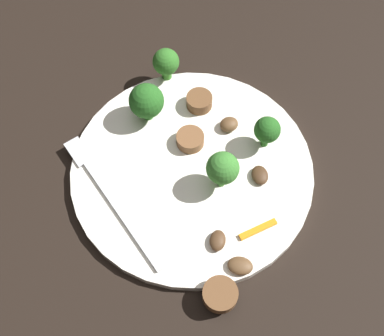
{
  "coord_description": "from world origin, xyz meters",
  "views": [
    {
      "loc": [
        -0.13,
        0.22,
        0.49
      ],
      "look_at": [
        0.0,
        0.0,
        0.01
      ],
      "focal_mm": 47.1,
      "sensor_mm": 36.0,
      "label": 1
    }
  ],
  "objects_px": {
    "plate": "(192,170)",
    "fork": "(105,191)",
    "sausage_slice_2": "(199,101)",
    "pepper_strip_1": "(258,229)",
    "mushroom_1": "(260,175)",
    "mushroom_2": "(240,266)",
    "broccoli_floret_3": "(146,101)",
    "mushroom_3": "(229,124)",
    "sausage_slice_0": "(190,139)",
    "sausage_slice_1": "(220,294)",
    "broccoli_floret_0": "(267,130)",
    "mushroom_0": "(218,240)",
    "broccoli_floret_1": "(166,62)",
    "broccoli_floret_2": "(221,171)"
  },
  "relations": [
    {
      "from": "sausage_slice_0",
      "to": "mushroom_3",
      "type": "height_order",
      "value": "same"
    },
    {
      "from": "broccoli_floret_2",
      "to": "mushroom_3",
      "type": "height_order",
      "value": "broccoli_floret_2"
    },
    {
      "from": "fork",
      "to": "broccoli_floret_3",
      "type": "height_order",
      "value": "broccoli_floret_3"
    },
    {
      "from": "plate",
      "to": "mushroom_0",
      "type": "bearing_deg",
      "value": 137.7
    },
    {
      "from": "broccoli_floret_2",
      "to": "mushroom_2",
      "type": "height_order",
      "value": "broccoli_floret_2"
    },
    {
      "from": "plate",
      "to": "mushroom_3",
      "type": "relative_size",
      "value": 12.51
    },
    {
      "from": "broccoli_floret_3",
      "to": "mushroom_0",
      "type": "relative_size",
      "value": 2.22
    },
    {
      "from": "broccoli_floret_0",
      "to": "mushroom_2",
      "type": "bearing_deg",
      "value": 107.71
    },
    {
      "from": "sausage_slice_1",
      "to": "sausage_slice_2",
      "type": "distance_m",
      "value": 0.22
    },
    {
      "from": "mushroom_0",
      "to": "mushroom_2",
      "type": "distance_m",
      "value": 0.03
    },
    {
      "from": "sausage_slice_0",
      "to": "sausage_slice_2",
      "type": "bearing_deg",
      "value": -70.54
    },
    {
      "from": "plate",
      "to": "mushroom_3",
      "type": "height_order",
      "value": "mushroom_3"
    },
    {
      "from": "mushroom_2",
      "to": "mushroom_3",
      "type": "height_order",
      "value": "mushroom_3"
    },
    {
      "from": "broccoli_floret_2",
      "to": "mushroom_2",
      "type": "bearing_deg",
      "value": 131.84
    },
    {
      "from": "broccoli_floret_1",
      "to": "mushroom_3",
      "type": "relative_size",
      "value": 2.02
    },
    {
      "from": "broccoli_floret_2",
      "to": "mushroom_3",
      "type": "distance_m",
      "value": 0.08
    },
    {
      "from": "plate",
      "to": "pepper_strip_1",
      "type": "height_order",
      "value": "pepper_strip_1"
    },
    {
      "from": "fork",
      "to": "broccoli_floret_3",
      "type": "distance_m",
      "value": 0.11
    },
    {
      "from": "broccoli_floret_3",
      "to": "sausage_slice_1",
      "type": "distance_m",
      "value": 0.22
    },
    {
      "from": "broccoli_floret_0",
      "to": "broccoli_floret_1",
      "type": "height_order",
      "value": "same"
    },
    {
      "from": "mushroom_0",
      "to": "pepper_strip_1",
      "type": "height_order",
      "value": "mushroom_0"
    },
    {
      "from": "broccoli_floret_3",
      "to": "mushroom_2",
      "type": "bearing_deg",
      "value": 149.47
    },
    {
      "from": "sausage_slice_1",
      "to": "mushroom_3",
      "type": "xyz_separation_m",
      "value": [
        0.09,
        -0.17,
        -0.0
      ]
    },
    {
      "from": "sausage_slice_1",
      "to": "pepper_strip_1",
      "type": "height_order",
      "value": "sausage_slice_1"
    },
    {
      "from": "mushroom_0",
      "to": "mushroom_1",
      "type": "bearing_deg",
      "value": -91.47
    },
    {
      "from": "mushroom_1",
      "to": "mushroom_2",
      "type": "relative_size",
      "value": 0.92
    },
    {
      "from": "mushroom_0",
      "to": "broccoli_floret_2",
      "type": "bearing_deg",
      "value": -62.67
    },
    {
      "from": "sausage_slice_1",
      "to": "mushroom_0",
      "type": "xyz_separation_m",
      "value": [
        0.03,
        -0.05,
        -0.0
      ]
    },
    {
      "from": "broccoli_floret_2",
      "to": "broccoli_floret_0",
      "type": "bearing_deg",
      "value": -103.36
    },
    {
      "from": "plate",
      "to": "fork",
      "type": "xyz_separation_m",
      "value": [
        0.06,
        0.07,
        0.01
      ]
    },
    {
      "from": "sausage_slice_2",
      "to": "pepper_strip_1",
      "type": "bearing_deg",
      "value": 141.61
    },
    {
      "from": "sausage_slice_1",
      "to": "sausage_slice_2",
      "type": "bearing_deg",
      "value": -54.36
    },
    {
      "from": "broccoli_floret_1",
      "to": "broccoli_floret_3",
      "type": "xyz_separation_m",
      "value": [
        -0.01,
        0.06,
        0.0
      ]
    },
    {
      "from": "sausage_slice_1",
      "to": "mushroom_1",
      "type": "xyz_separation_m",
      "value": [
        0.03,
        -0.13,
        -0.0
      ]
    },
    {
      "from": "broccoli_floret_1",
      "to": "sausage_slice_2",
      "type": "relative_size",
      "value": 1.42
    },
    {
      "from": "plate",
      "to": "mushroom_2",
      "type": "relative_size",
      "value": 10.55
    },
    {
      "from": "mushroom_0",
      "to": "pepper_strip_1",
      "type": "bearing_deg",
      "value": -131.67
    },
    {
      "from": "mushroom_1",
      "to": "mushroom_3",
      "type": "xyz_separation_m",
      "value": [
        0.06,
        -0.04,
        0.0
      ]
    },
    {
      "from": "broccoli_floret_3",
      "to": "pepper_strip_1",
      "type": "height_order",
      "value": "broccoli_floret_3"
    },
    {
      "from": "sausage_slice_1",
      "to": "sausage_slice_2",
      "type": "relative_size",
      "value": 1.13
    },
    {
      "from": "sausage_slice_0",
      "to": "sausage_slice_2",
      "type": "height_order",
      "value": "sausage_slice_2"
    },
    {
      "from": "sausage_slice_1",
      "to": "fork",
      "type": "bearing_deg",
      "value": -12.1
    },
    {
      "from": "mushroom_3",
      "to": "fork",
      "type": "bearing_deg",
      "value": 62.51
    },
    {
      "from": "mushroom_1",
      "to": "mushroom_3",
      "type": "bearing_deg",
      "value": -33.29
    },
    {
      "from": "sausage_slice_0",
      "to": "sausage_slice_1",
      "type": "bearing_deg",
      "value": 130.42
    },
    {
      "from": "fork",
      "to": "mushroom_3",
      "type": "distance_m",
      "value": 0.15
    },
    {
      "from": "broccoli_floret_1",
      "to": "fork",
      "type": "bearing_deg",
      "value": 99.37
    },
    {
      "from": "broccoli_floret_2",
      "to": "mushroom_3",
      "type": "bearing_deg",
      "value": -68.34
    },
    {
      "from": "plate",
      "to": "sausage_slice_0",
      "type": "relative_size",
      "value": 8.53
    },
    {
      "from": "broccoli_floret_0",
      "to": "pepper_strip_1",
      "type": "distance_m",
      "value": 0.11
    }
  ]
}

